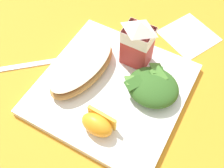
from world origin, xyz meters
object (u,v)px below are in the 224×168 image
white_plate (112,89)px  metal_fork (40,63)px  green_salad_pile (153,87)px  orange_wedge_front (98,124)px  paper_napkin (189,35)px  cheesy_pizza_bread (81,69)px  milk_carton (138,41)px

white_plate → metal_fork: (-0.17, -0.02, -0.01)m
metal_fork → green_salad_pile: bearing=9.6°
white_plate → orange_wedge_front: (0.02, -0.09, 0.03)m
green_salad_pile → orange_wedge_front: 0.13m
green_salad_pile → paper_napkin: (0.01, 0.19, -0.03)m
white_plate → green_salad_pile: 0.08m
paper_napkin → metal_fork: bearing=-137.2°
green_salad_pile → white_plate: bearing=-160.5°
cheesy_pizza_bread → orange_wedge_front: 0.13m
cheesy_pizza_bread → orange_wedge_front: orange_wedge_front is taller
green_salad_pile → paper_napkin: bearing=87.1°
cheesy_pizza_bread → metal_fork: size_ratio=1.16×
green_salad_pile → orange_wedge_front: (-0.05, -0.12, -0.00)m
green_salad_pile → cheesy_pizza_bread: bearing=-168.3°
white_plate → metal_fork: size_ratio=1.82×
green_salad_pile → metal_fork: size_ratio=0.68×
metal_fork → paper_napkin: bearing=42.8°
cheesy_pizza_bread → orange_wedge_front: (0.09, -0.09, 0.00)m
milk_carton → paper_napkin: size_ratio=1.00×
white_plate → paper_napkin: white_plate is taller
cheesy_pizza_bread → green_salad_pile: bearing=11.7°
cheesy_pizza_bread → orange_wedge_front: bearing=-44.3°
orange_wedge_front → metal_fork: orange_wedge_front is taller
orange_wedge_front → paper_napkin: bearing=78.7°
milk_carton → green_salad_pile: bearing=-42.2°
paper_napkin → metal_fork: metal_fork is taller
cheesy_pizza_bread → paper_napkin: (0.15, 0.22, -0.03)m
green_salad_pile → paper_napkin: 0.20m
white_plate → milk_carton: 0.11m
milk_carton → metal_fork: (-0.18, -0.10, -0.07)m
orange_wedge_front → green_salad_pile: bearing=65.9°
white_plate → orange_wedge_front: 0.10m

